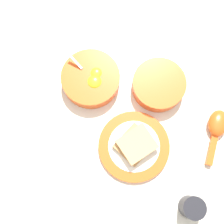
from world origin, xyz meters
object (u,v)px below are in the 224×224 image
Objects in this scene: egg_bowl at (91,79)px; soup_spoon at (217,127)px; drinking_cup at (192,208)px; toast_sandwich at (136,144)px; congee_bowl at (159,85)px; toast_plate at (134,146)px.

egg_bowl is 0.38m from soup_spoon.
drinking_cup reaches higher than soup_spoon.
drinking_cup is (0.17, -0.14, 0.01)m from toast_sandwich.
toast_sandwich is at bearing -46.65° from egg_bowl.
drinking_cup is (0.33, -0.30, 0.01)m from egg_bowl.
toast_sandwich is at bearing 140.81° from drinking_cup.
toast_sandwich is 0.22m from drinking_cup.
drinking_cup is (0.13, -0.32, 0.01)m from congee_bowl.
egg_bowl is at bearing 168.51° from soup_spoon.
congee_bowl is 2.39× the size of drinking_cup.
toast_plate is 0.24m from soup_spoon.
egg_bowl is 0.84× the size of toast_plate.
toast_sandwich is (0.16, -0.17, 0.00)m from egg_bowl.
egg_bowl is at bearing -175.56° from congee_bowl.
egg_bowl is 1.33× the size of toast_sandwich.
toast_sandwich is 0.77× the size of soup_spoon.
toast_plate is 0.02m from toast_sandwich.
soup_spoon is at bearing -11.49° from egg_bowl.
toast_sandwich is (0.00, 0.00, 0.02)m from toast_plate.
soup_spoon is (0.22, 0.09, -0.01)m from toast_sandwich.
toast_plate is 0.22m from drinking_cup.
drinking_cup is (-0.05, -0.23, 0.02)m from soup_spoon.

